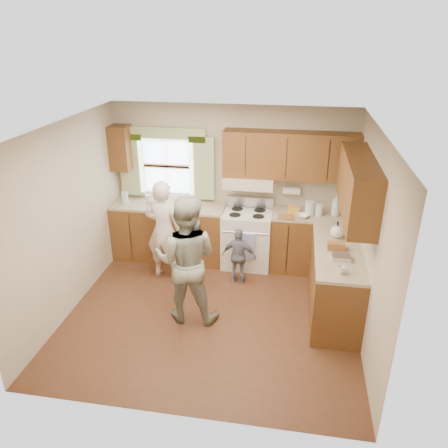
% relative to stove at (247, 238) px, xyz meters
% --- Properties ---
extents(room, '(3.80, 3.80, 3.80)m').
position_rel_stove_xyz_m(room, '(-0.30, -1.44, 0.78)').
color(room, '#4B2C17').
rests_on(room, ground).
extents(kitchen_fixtures, '(3.80, 2.25, 2.15)m').
position_rel_stove_xyz_m(kitchen_fixtures, '(0.31, -0.36, 0.37)').
color(kitchen_fixtures, '#4B2C10').
rests_on(kitchen_fixtures, ground).
extents(stove, '(0.76, 0.67, 1.07)m').
position_rel_stove_xyz_m(stove, '(0.00, 0.00, 0.00)').
color(stove, silver).
rests_on(stove, ground).
extents(woman_left, '(0.60, 0.42, 1.55)m').
position_rel_stove_xyz_m(woman_left, '(-1.19, -0.59, 0.31)').
color(woman_left, silver).
rests_on(woman_left, ground).
extents(woman_right, '(0.84, 0.66, 1.71)m').
position_rel_stove_xyz_m(woman_right, '(-0.60, -1.55, 0.39)').
color(woman_right, '#283D2D').
rests_on(woman_right, ground).
extents(child, '(0.53, 0.26, 0.88)m').
position_rel_stove_xyz_m(child, '(-0.05, -0.59, -0.03)').
color(child, gray).
rests_on(child, ground).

